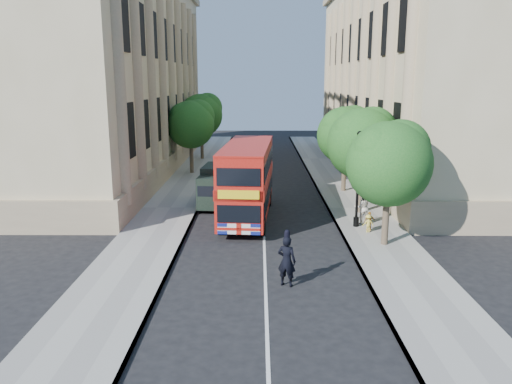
{
  "coord_description": "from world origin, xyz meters",
  "views": [
    {
      "loc": [
        -0.27,
        -19.98,
        7.84
      ],
      "look_at": [
        -0.41,
        4.72,
        2.3
      ],
      "focal_mm": 35.0,
      "sensor_mm": 36.0,
      "label": 1
    }
  ],
  "objects_px": {
    "double_decker_bus": "(247,179)",
    "police_constable": "(287,261)",
    "woman_pedestrian": "(362,207)",
    "lamp_post": "(358,183)",
    "box_van": "(217,187)"
  },
  "relations": [
    {
      "from": "lamp_post",
      "to": "double_decker_bus",
      "type": "xyz_separation_m",
      "value": [
        -5.92,
        2.0,
        -0.17
      ]
    },
    {
      "from": "lamp_post",
      "to": "double_decker_bus",
      "type": "height_order",
      "value": "lamp_post"
    },
    {
      "from": "double_decker_bus",
      "to": "police_constable",
      "type": "height_order",
      "value": "double_decker_bus"
    },
    {
      "from": "lamp_post",
      "to": "double_decker_bus",
      "type": "relative_size",
      "value": 0.55
    },
    {
      "from": "police_constable",
      "to": "double_decker_bus",
      "type": "bearing_deg",
      "value": -57.26
    },
    {
      "from": "lamp_post",
      "to": "woman_pedestrian",
      "type": "xyz_separation_m",
      "value": [
        0.4,
        0.48,
        -1.47
      ]
    },
    {
      "from": "box_van",
      "to": "police_constable",
      "type": "distance_m",
      "value": 13.06
    },
    {
      "from": "woman_pedestrian",
      "to": "lamp_post",
      "type": "bearing_deg",
      "value": 43.39
    },
    {
      "from": "woman_pedestrian",
      "to": "box_van",
      "type": "bearing_deg",
      "value": -34.27
    },
    {
      "from": "double_decker_bus",
      "to": "woman_pedestrian",
      "type": "distance_m",
      "value": 6.63
    },
    {
      "from": "lamp_post",
      "to": "double_decker_bus",
      "type": "distance_m",
      "value": 6.25
    },
    {
      "from": "box_van",
      "to": "police_constable",
      "type": "relative_size",
      "value": 2.27
    },
    {
      "from": "double_decker_bus",
      "to": "lamp_post",
      "type": "bearing_deg",
      "value": -14.58
    },
    {
      "from": "police_constable",
      "to": "woman_pedestrian",
      "type": "relative_size",
      "value": 1.09
    },
    {
      "from": "double_decker_bus",
      "to": "box_van",
      "type": "xyz_separation_m",
      "value": [
        -1.99,
        2.76,
        -1.09
      ]
    }
  ]
}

